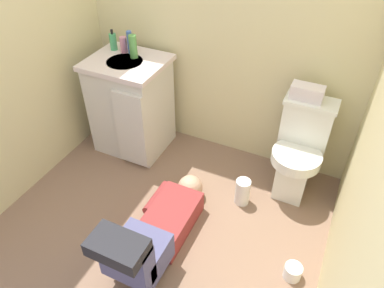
{
  "coord_description": "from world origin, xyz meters",
  "views": [
    {
      "loc": [
        0.9,
        -1.43,
        2.08
      ],
      "look_at": [
        0.05,
        0.38,
        0.45
      ],
      "focal_mm": 34.02,
      "sensor_mm": 36.0,
      "label": 1
    }
  ],
  "objects": [
    {
      "name": "vanity_cabinet",
      "position": [
        -0.64,
        0.66,
        0.42
      ],
      "size": [
        0.6,
        0.53,
        0.82
      ],
      "color": "silver",
      "rests_on": "ground_plane"
    },
    {
      "name": "bottle_green",
      "position": [
        -0.61,
        0.74,
        0.91
      ],
      "size": [
        0.06,
        0.06,
        0.18
      ],
      "primitive_type": "cylinder",
      "color": "#519645",
      "rests_on": "vanity_cabinet"
    },
    {
      "name": "toilet_paper_roll",
      "position": [
        0.94,
        -0.05,
        0.05
      ],
      "size": [
        0.11,
        0.11,
        0.1
      ],
      "primitive_type": "cylinder",
      "color": "white",
      "rests_on": "ground_plane"
    },
    {
      "name": "soap_dispenser",
      "position": [
        -0.83,
        0.79,
        0.89
      ],
      "size": [
        0.06,
        0.06,
        0.17
      ],
      "color": "#44A264",
      "rests_on": "vanity_cabinet"
    },
    {
      "name": "faucet",
      "position": [
        -0.64,
        0.81,
        0.87
      ],
      "size": [
        0.02,
        0.02,
        0.1
      ],
      "primitive_type": "cylinder",
      "color": "silver",
      "rests_on": "vanity_cabinet"
    },
    {
      "name": "paper_towel_roll",
      "position": [
        0.45,
        0.41,
        0.11
      ],
      "size": [
        0.11,
        0.11,
        0.21
      ],
      "primitive_type": "cylinder",
      "color": "white",
      "rests_on": "ground_plane"
    },
    {
      "name": "ground_plane",
      "position": [
        0.0,
        0.0,
        -0.02
      ],
      "size": [
        2.7,
        2.96,
        0.04
      ],
      "primitive_type": "cube",
      "color": "#85654F"
    },
    {
      "name": "bottle_blue",
      "position": [
        -0.68,
        0.79,
        0.91
      ],
      "size": [
        0.04,
        0.04,
        0.18
      ],
      "primitive_type": "cylinder",
      "color": "#4468B8",
      "rests_on": "vanity_cabinet"
    },
    {
      "name": "toilet",
      "position": [
        0.75,
        0.73,
        0.37
      ],
      "size": [
        0.36,
        0.46,
        0.75
      ],
      "color": "white",
      "rests_on": "ground_plane"
    },
    {
      "name": "person_plumber",
      "position": [
        0.07,
        -0.22,
        0.18
      ],
      "size": [
        0.39,
        1.06,
        0.52
      ],
      "color": "maroon",
      "rests_on": "ground_plane"
    },
    {
      "name": "wall_back",
      "position": [
        0.0,
        1.02,
        1.2
      ],
      "size": [
        2.36,
        0.08,
        2.4
      ],
      "primitive_type": "cube",
      "color": "beige",
      "rests_on": "ground_plane"
    },
    {
      "name": "bottle_pink",
      "position": [
        -0.73,
        0.78,
        0.88
      ],
      "size": [
        0.05,
        0.05,
        0.12
      ],
      "primitive_type": "cylinder",
      "color": "pink",
      "rests_on": "vanity_cabinet"
    },
    {
      "name": "tissue_box",
      "position": [
        0.71,
        0.82,
        0.8
      ],
      "size": [
        0.22,
        0.11,
        0.1
      ],
      "primitive_type": "cube",
      "color": "silver",
      "rests_on": "toilet"
    }
  ]
}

